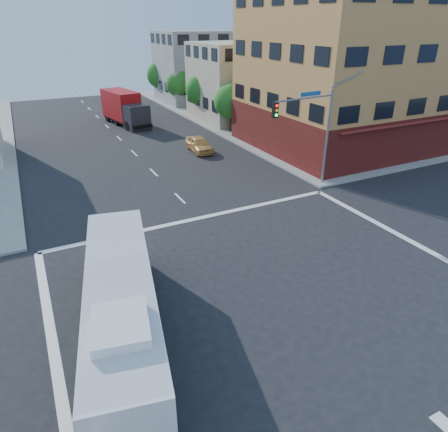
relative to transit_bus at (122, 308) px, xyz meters
name	(u,v)px	position (x,y,z in m)	size (l,w,h in m)	color
ground	(286,303)	(6.90, -0.84, -1.62)	(120.00, 120.00, 0.00)	black
sidewalk_ne	(345,104)	(41.90, 34.16, -1.55)	(50.00, 50.00, 0.15)	gray
corner_building_ne	(353,84)	(26.88, 17.64, 4.27)	(18.10, 15.44, 14.00)	#BD7F44
building_east_near	(245,81)	(23.87, 33.14, 2.88)	(12.06, 10.06, 9.00)	#C2AF94
building_east_far	(200,67)	(23.87, 47.14, 3.38)	(12.06, 10.06, 10.00)	#979792
signal_mast_ne	(311,121)	(15.97, 9.78, 3.36)	(7.91, 1.13, 8.07)	gray
street_tree_a	(231,99)	(18.80, 27.08, 1.97)	(3.60, 3.60, 5.53)	#382714
street_tree_b	(202,88)	(18.80, 35.08, 2.13)	(3.80, 3.80, 5.79)	#382714
street_tree_c	(179,83)	(18.80, 43.08, 1.84)	(3.40, 3.40, 5.29)	#382714
street_tree_d	(160,73)	(18.80, 51.08, 2.26)	(4.00, 4.00, 6.03)	#382714
transit_bus	(122,308)	(0.00, 0.00, 0.00)	(4.58, 11.46, 3.32)	black
box_truck	(125,109)	(9.21, 36.01, 0.23)	(3.95, 8.81, 3.83)	#242429
parked_car	(199,144)	(12.63, 21.87, -0.91)	(1.68, 4.17, 1.42)	#DEA34E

